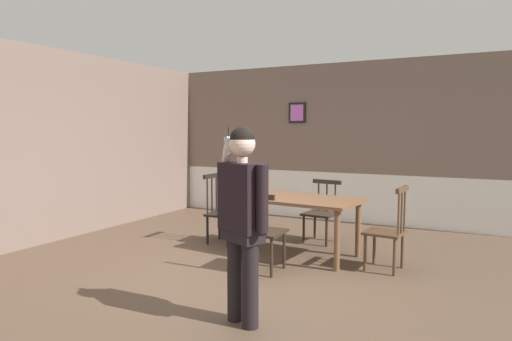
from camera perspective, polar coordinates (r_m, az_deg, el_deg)
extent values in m
plane|color=brown|center=(5.52, -1.92, -12.32)|extent=(7.48, 7.48, 0.00)
cube|color=#756056|center=(8.40, 9.56, 6.50)|extent=(6.39, 0.12, 1.97)
cube|color=white|center=(8.50, 9.44, -3.17)|extent=(6.39, 0.14, 0.88)
cube|color=white|center=(8.41, 9.42, -0.21)|extent=(6.39, 0.05, 0.06)
cube|color=black|center=(8.56, 5.21, 7.25)|extent=(0.34, 0.03, 0.38)
cube|color=#C067CC|center=(8.55, 5.16, 7.25)|extent=(0.26, 0.01, 0.30)
cube|color=#756056|center=(7.39, -24.12, 2.90)|extent=(0.12, 6.80, 2.85)
cube|color=brown|center=(5.99, 4.98, -3.59)|extent=(1.74, 1.05, 0.04)
cylinder|color=brown|center=(6.14, -2.74, -7.02)|extent=(0.07, 0.07, 0.73)
cylinder|color=brown|center=(5.45, 10.15, -8.66)|extent=(0.07, 0.07, 0.73)
cylinder|color=brown|center=(6.72, 0.78, -5.95)|extent=(0.07, 0.07, 0.73)
cylinder|color=brown|center=(6.09, 12.71, -7.23)|extent=(0.07, 0.07, 0.73)
cube|color=#2D2319|center=(5.36, 0.94, -7.73)|extent=(0.48, 0.48, 0.03)
cube|color=#2D2319|center=(5.08, -0.07, -3.27)|extent=(0.47, 0.05, 0.06)
cylinder|color=#2D2319|center=(5.18, -1.47, -5.38)|extent=(0.02, 0.02, 0.46)
cylinder|color=#2D2319|center=(5.12, -0.07, -5.51)|extent=(0.02, 0.02, 0.46)
cylinder|color=#2D2319|center=(5.06, 1.36, -5.64)|extent=(0.02, 0.02, 0.46)
cylinder|color=#2D2319|center=(5.66, 0.01, -9.54)|extent=(0.04, 0.04, 0.45)
cylinder|color=#2D2319|center=(5.51, 3.56, -9.95)|extent=(0.04, 0.04, 0.45)
cylinder|color=#2D2319|center=(5.33, -1.78, -10.44)|extent=(0.04, 0.04, 0.45)
cylinder|color=#2D2319|center=(5.18, 1.95, -10.93)|extent=(0.04, 0.04, 0.45)
cube|color=#513823|center=(5.61, 15.85, -7.51)|extent=(0.46, 0.46, 0.03)
cube|color=#513823|center=(5.47, 17.93, -2.27)|extent=(0.08, 0.43, 0.06)
cylinder|color=#513823|center=(5.38, 17.52, -4.98)|extent=(0.02, 0.02, 0.54)
cylinder|color=#513823|center=(5.51, 17.86, -4.76)|extent=(0.02, 0.02, 0.54)
cylinder|color=#513823|center=(5.63, 18.20, -4.56)|extent=(0.02, 0.02, 0.54)
cylinder|color=#513823|center=(5.56, 13.56, -10.04)|extent=(0.04, 0.04, 0.43)
cylinder|color=#513823|center=(5.87, 14.65, -9.24)|extent=(0.04, 0.04, 0.43)
cylinder|color=#513823|center=(5.46, 17.02, -10.39)|extent=(0.04, 0.04, 0.43)
cylinder|color=#513823|center=(5.78, 17.93, -9.55)|extent=(0.04, 0.04, 0.43)
cube|color=#2D2319|center=(6.76, 8.13, -5.42)|extent=(0.50, 0.50, 0.03)
cube|color=#2D2319|center=(6.88, 8.92, -1.41)|extent=(0.46, 0.09, 0.06)
cylinder|color=#2D2319|center=(6.85, 9.94, -3.19)|extent=(0.02, 0.02, 0.47)
cylinder|color=#2D2319|center=(6.91, 8.90, -3.11)|extent=(0.02, 0.02, 0.47)
cylinder|color=#2D2319|center=(6.96, 7.88, -3.02)|extent=(0.02, 0.02, 0.47)
cylinder|color=#2D2319|center=(6.57, 8.87, -7.70)|extent=(0.04, 0.04, 0.41)
cylinder|color=#2D2319|center=(6.72, 6.03, -7.37)|extent=(0.04, 0.04, 0.41)
cylinder|color=#2D2319|center=(6.89, 10.14, -7.11)|extent=(0.04, 0.04, 0.41)
cylinder|color=#2D2319|center=(7.04, 7.41, -6.81)|extent=(0.04, 0.04, 0.41)
cube|color=black|center=(6.67, -4.14, -5.52)|extent=(0.43, 0.43, 0.03)
cube|color=black|center=(6.69, -5.58, -0.68)|extent=(0.05, 0.42, 0.06)
cylinder|color=black|center=(6.82, -5.01, -2.72)|extent=(0.02, 0.02, 0.57)
cylinder|color=black|center=(6.72, -5.57, -2.85)|extent=(0.02, 0.02, 0.57)
cylinder|color=black|center=(6.61, -6.14, -2.98)|extent=(0.02, 0.02, 0.57)
cylinder|color=black|center=(6.78, -2.17, -7.24)|extent=(0.04, 0.04, 0.41)
cylinder|color=black|center=(6.49, -3.59, -7.80)|extent=(0.04, 0.04, 0.41)
cylinder|color=black|center=(6.94, -4.64, -6.96)|extent=(0.04, 0.04, 0.41)
cylinder|color=black|center=(6.66, -6.13, -7.49)|extent=(0.04, 0.04, 0.41)
cylinder|color=black|center=(3.88, -0.74, -13.66)|extent=(0.14, 0.14, 0.81)
cylinder|color=black|center=(4.03, -2.63, -12.94)|extent=(0.14, 0.14, 0.81)
cube|color=black|center=(3.86, -1.72, -8.01)|extent=(0.42, 0.33, 0.12)
cube|color=black|center=(3.80, -1.73, -3.35)|extent=(0.46, 0.36, 0.57)
cylinder|color=black|center=(3.61, 0.74, -3.57)|extent=(0.09, 0.09, 0.54)
cylinder|color=beige|center=(3.90, -3.64, 1.97)|extent=(0.17, 0.16, 0.19)
cylinder|color=beige|center=(3.76, -1.74, 1.35)|extent=(0.09, 0.09, 0.05)
sphere|color=beige|center=(3.76, -1.75, 3.39)|extent=(0.22, 0.22, 0.22)
sphere|color=black|center=(3.76, -1.75, 3.98)|extent=(0.21, 0.21, 0.21)
cube|color=#B7B7BC|center=(3.86, -3.48, 3.10)|extent=(0.10, 0.07, 0.17)
cylinder|color=black|center=(3.86, -3.49, 4.89)|extent=(0.01, 0.01, 0.08)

